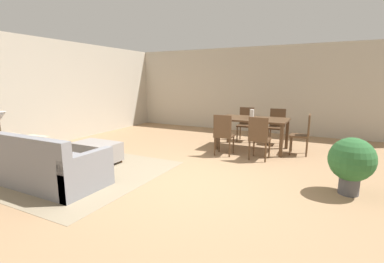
{
  "coord_description": "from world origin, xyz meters",
  "views": [
    {
      "loc": [
        2.03,
        -3.86,
        1.66
      ],
      "look_at": [
        -0.5,
        1.11,
        0.61
      ],
      "focal_mm": 25.59,
      "sensor_mm": 36.0,
      "label": 1
    }
  ],
  "objects": [
    {
      "name": "side_table",
      "position": [
        -3.31,
        -1.07,
        0.45
      ],
      "size": [
        0.4,
        0.4,
        0.58
      ],
      "color": "brown",
      "rests_on": "ground_plane"
    },
    {
      "name": "dining_chair_far_right",
      "position": [
        0.8,
        3.5,
        0.52
      ],
      "size": [
        0.41,
        0.41,
        0.92
      ],
      "color": "#513823",
      "rests_on": "ground_plane"
    },
    {
      "name": "area_rug",
      "position": [
        -2.06,
        -0.53,
        0.0
      ],
      "size": [
        3.0,
        2.8,
        0.01
      ],
      "primitive_type": "cube",
      "color": "gray",
      "rests_on": "ground_plane"
    },
    {
      "name": "dining_chair_near_right",
      "position": [
        0.75,
        1.73,
        0.52
      ],
      "size": [
        0.41,
        0.41,
        0.92
      ],
      "color": "#513823",
      "rests_on": "ground_plane"
    },
    {
      "name": "dining_chair_near_left",
      "position": [
        -0.04,
        1.76,
        0.52
      ],
      "size": [
        0.43,
        0.43,
        0.92
      ],
      "color": "#513823",
      "rests_on": "ground_plane"
    },
    {
      "name": "potted_plant",
      "position": [
        2.36,
        0.6,
        0.5
      ],
      "size": [
        0.64,
        0.64,
        0.85
      ],
      "color": "#4C4C51",
      "rests_on": "ground_plane"
    },
    {
      "name": "ground_plane",
      "position": [
        0.0,
        0.0,
        0.0
      ],
      "size": [
        10.8,
        10.8,
        0.0
      ],
      "primitive_type": "plane",
      "color": "#9E7A56"
    },
    {
      "name": "couch",
      "position": [
        -2.02,
        -1.17,
        0.29
      ],
      "size": [
        1.99,
        0.93,
        0.86
      ],
      "color": "gray",
      "rests_on": "ground_plane"
    },
    {
      "name": "wall_back",
      "position": [
        0.0,
        5.0,
        1.35
      ],
      "size": [
        9.0,
        0.12,
        2.7
      ],
      "primitive_type": "cube",
      "color": "#BCB2A0",
      "rests_on": "ground_plane"
    },
    {
      "name": "dining_chair_far_left",
      "position": [
        -0.04,
        3.5,
        0.52
      ],
      "size": [
        0.42,
        0.42,
        0.92
      ],
      "color": "#513823",
      "rests_on": "ground_plane"
    },
    {
      "name": "wall_left",
      "position": [
        -4.5,
        0.5,
        1.35
      ],
      "size": [
        0.12,
        11.0,
        2.7
      ],
      "primitive_type": "cube",
      "color": "#BCB2A0",
      "rests_on": "ground_plane"
    },
    {
      "name": "dining_chair_head_east",
      "position": [
        1.54,
        2.62,
        0.52
      ],
      "size": [
        0.42,
        0.42,
        0.92
      ],
      "color": "#513823",
      "rests_on": "ground_plane"
    },
    {
      "name": "vase_centerpiece",
      "position": [
        0.35,
        2.65,
        0.87
      ],
      "size": [
        0.1,
        0.1,
        0.21
      ],
      "primitive_type": "cylinder",
      "color": "silver",
      "rests_on": "dining_table"
    },
    {
      "name": "dining_table",
      "position": [
        0.38,
        2.62,
        0.67
      ],
      "size": [
        1.62,
        0.97,
        0.76
      ],
      "color": "#513823",
      "rests_on": "ground_plane"
    },
    {
      "name": "ottoman_table",
      "position": [
        -2.11,
        0.05,
        0.24
      ],
      "size": [
        0.92,
        0.57,
        0.43
      ],
      "color": "gray",
      "rests_on": "ground_plane"
    }
  ]
}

